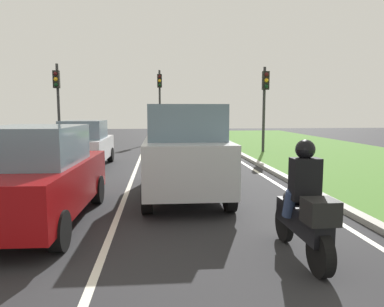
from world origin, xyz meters
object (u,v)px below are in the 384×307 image
at_px(motorcycle, 304,221).
at_px(traffic_light_near_right, 265,95).
at_px(traffic_light_far_median, 160,94).
at_px(car_sedan_left_lane, 37,176).
at_px(car_hatchback_far, 85,144).
at_px(traffic_light_overhead_left, 57,93).
at_px(car_suv_ahead, 184,150).
at_px(rider_person, 304,178).

distance_m(motorcycle, traffic_light_near_right, 13.67).
bearing_deg(traffic_light_near_right, traffic_light_far_median, 125.25).
height_order(car_sedan_left_lane, car_hatchback_far, car_sedan_left_lane).
bearing_deg(traffic_light_overhead_left, traffic_light_far_median, 45.91).
bearing_deg(car_hatchback_far, car_sedan_left_lane, -85.43).
distance_m(car_sedan_left_lane, traffic_light_overhead_left, 13.31).
xyz_separation_m(motorcycle, traffic_light_far_median, (-1.95, 20.43, 2.73)).
xyz_separation_m(car_suv_ahead, traffic_light_overhead_left, (-5.89, 10.81, 1.87)).
relative_size(car_suv_ahead, traffic_light_near_right, 1.05).
relative_size(car_hatchback_far, traffic_light_overhead_left, 0.81).
relative_size(car_suv_ahead, traffic_light_far_median, 0.92).
bearing_deg(motorcycle, car_sedan_left_lane, 153.08).
height_order(rider_person, traffic_light_far_median, traffic_light_far_median).
distance_m(car_sedan_left_lane, traffic_light_near_right, 13.49).
bearing_deg(traffic_light_overhead_left, rider_person, -63.81).
distance_m(motorcycle, traffic_light_overhead_left, 16.78).
xyz_separation_m(car_hatchback_far, traffic_light_overhead_left, (-2.45, 5.62, 2.16)).
height_order(motorcycle, traffic_light_far_median, traffic_light_far_median).
bearing_deg(traffic_light_near_right, car_sedan_left_lane, -124.76).
relative_size(car_sedan_left_lane, motorcycle, 2.29).
xyz_separation_m(motorcycle, traffic_light_overhead_left, (-7.31, 14.90, 2.47)).
distance_m(rider_person, traffic_light_far_median, 20.58).
bearing_deg(traffic_light_far_median, rider_person, -84.53).
relative_size(car_hatchback_far, traffic_light_far_median, 0.76).
distance_m(car_sedan_left_lane, rider_person, 4.82).
bearing_deg(traffic_light_far_median, traffic_light_overhead_left, -134.09).
height_order(car_suv_ahead, rider_person, car_suv_ahead).
bearing_deg(traffic_light_near_right, car_hatchback_far, -155.02).
bearing_deg(rider_person, motorcycle, -88.91).
xyz_separation_m(car_hatchback_far, traffic_light_near_right, (8.11, 3.78, 2.05)).
xyz_separation_m(car_sedan_left_lane, motorcycle, (4.35, -2.11, -0.35)).
relative_size(car_sedan_left_lane, traffic_light_far_median, 0.89).
relative_size(motorcycle, traffic_light_far_median, 0.39).
bearing_deg(traffic_light_far_median, traffic_light_near_right, -54.75).
xyz_separation_m(car_sedan_left_lane, traffic_light_overhead_left, (-2.96, 12.80, 2.12)).
relative_size(traffic_light_near_right, traffic_light_far_median, 0.88).
bearing_deg(motorcycle, traffic_light_overhead_left, 115.04).
xyz_separation_m(motorcycle, traffic_light_near_right, (3.26, 13.06, 2.36)).
bearing_deg(traffic_light_near_right, traffic_light_overhead_left, 170.11).
distance_m(car_suv_ahead, traffic_light_far_median, 16.49).
relative_size(motorcycle, traffic_light_near_right, 0.44).
height_order(car_sedan_left_lane, traffic_light_near_right, traffic_light_near_right).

